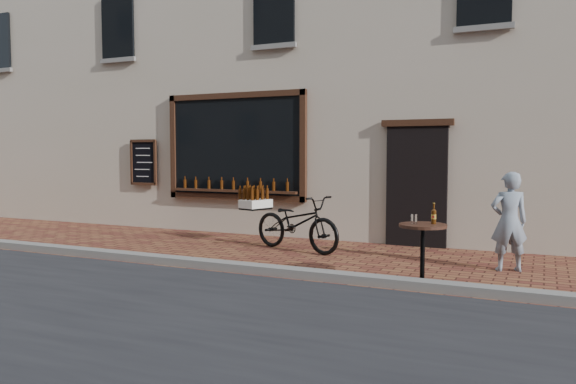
% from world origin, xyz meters
% --- Properties ---
extents(ground, '(90.00, 90.00, 0.00)m').
position_xyz_m(ground, '(0.00, 0.00, 0.00)').
color(ground, '#5C281D').
rests_on(ground, ground).
extents(kerb, '(90.00, 0.25, 0.12)m').
position_xyz_m(kerb, '(0.00, 0.20, 0.06)').
color(kerb, slate).
rests_on(kerb, ground).
extents(shop_building, '(28.00, 6.20, 10.00)m').
position_xyz_m(shop_building, '(0.00, 6.50, 5.00)').
color(shop_building, '#C2AF99').
rests_on(shop_building, ground).
extents(cargo_bicycle, '(2.27, 1.23, 1.05)m').
position_xyz_m(cargo_bicycle, '(0.06, 2.14, 0.50)').
color(cargo_bicycle, black).
rests_on(cargo_bicycle, ground).
extents(bistro_table, '(0.62, 0.62, 1.06)m').
position_xyz_m(bistro_table, '(2.61, 0.50, 0.57)').
color(bistro_table, black).
rests_on(bistro_table, ground).
extents(pedestrian, '(0.62, 0.51, 1.45)m').
position_xyz_m(pedestrian, '(3.58, 1.87, 0.72)').
color(pedestrian, gray).
rests_on(pedestrian, ground).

